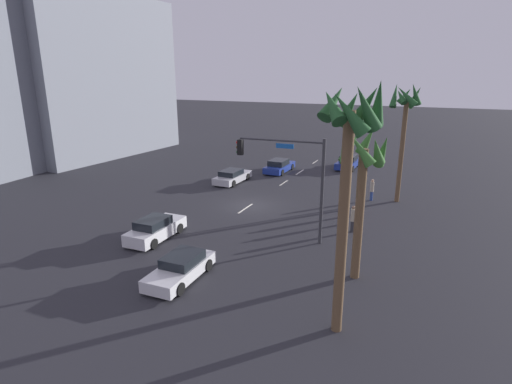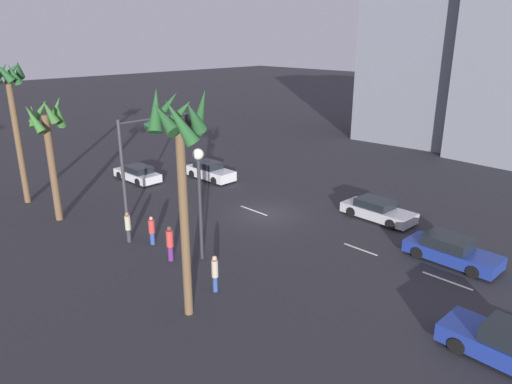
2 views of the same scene
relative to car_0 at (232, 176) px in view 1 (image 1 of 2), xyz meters
The scene contains 20 objects.
ground_plane 7.29m from the car_0, 38.90° to the left, with size 220.00×220.00×0.00m, color #28282D.
lane_stripe_0 13.17m from the car_0, 159.71° to the left, with size 2.13×0.14×0.01m, color silver.
lane_stripe_1 8.09m from the car_0, 145.53° to the left, with size 2.46×0.14×0.01m, color silver.
lane_stripe_2 4.94m from the car_0, 111.56° to the left, with size 2.12×0.14×0.01m, color silver.
lane_stripe_3 8.02m from the car_0, 34.81° to the left, with size 2.50×0.14×0.01m, color silver.
car_0 is the anchor object (origin of this frame).
car_1 6.39m from the car_0, 156.74° to the left, with size 4.70×2.02×1.35m.
car_2 14.40m from the car_0, ahead, with size 4.46×1.87×1.42m.
car_3 19.08m from the car_0, 19.78° to the left, with size 4.39×1.95×1.25m.
car_4 13.83m from the car_0, 140.91° to the left, with size 4.60×2.03×1.39m.
traffic_signal 15.04m from the car_0, 42.19° to the left, with size 0.56×5.61×6.45m.
streetlamp 12.44m from the car_0, 73.26° to the left, with size 0.56×0.56×5.91m.
pedestrian_0 15.31m from the car_0, 58.54° to the left, with size 0.39×0.39×1.80m.
pedestrian_1 13.45m from the car_0, 70.92° to the left, with size 0.53×0.53×1.91m.
pedestrian_2 14.03m from the car_0, 61.09° to the left, with size 0.46×0.46×1.65m.
pedestrian_3 13.06m from the car_0, 88.32° to the left, with size 0.43×0.43×1.79m.
palm_tree_0 25.01m from the car_0, 37.92° to the left, with size 2.46×2.52×9.98m.
palm_tree_1 20.82m from the car_0, 45.58° to the left, with size 2.25×2.70×7.77m.
palm_tree_2 16.48m from the car_0, 90.57° to the left, with size 2.58×2.50×9.42m.
building_0 26.94m from the car_0, 104.14° to the right, with size 20.39×13.81×19.01m, color gray.
Camera 1 is at (27.71, 13.05, 10.04)m, focal length 28.59 mm.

